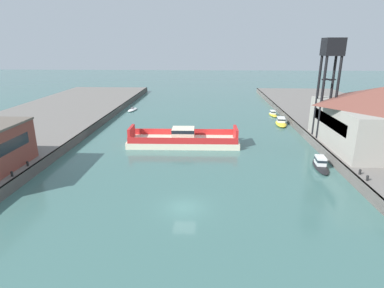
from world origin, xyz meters
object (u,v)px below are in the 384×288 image
(moored_boat_near_right, at_px, (281,122))
(warehouse_shed, at_px, (378,117))
(moored_boat_mid_right, at_px, (273,114))
(crane_tower, at_px, (331,62))
(moored_boat_mid_left, at_px, (320,164))
(chain_ferry, at_px, (183,140))
(moored_boat_near_left, at_px, (132,110))

(moored_boat_near_right, height_order, warehouse_shed, warehouse_shed)
(moored_boat_mid_right, bearing_deg, warehouse_shed, -71.12)
(moored_boat_near_right, xyz_separation_m, moored_boat_mid_right, (0.08, 9.61, -0.12))
(warehouse_shed, bearing_deg, crane_tower, 138.86)
(moored_boat_mid_right, bearing_deg, moored_boat_mid_left, -90.16)
(chain_ferry, relative_size, moored_boat_near_right, 2.86)
(moored_boat_near_right, bearing_deg, chain_ferry, -142.36)
(crane_tower, bearing_deg, moored_boat_mid_left, -108.81)
(chain_ferry, height_order, crane_tower, crane_tower)
(chain_ferry, relative_size, warehouse_shed, 1.02)
(chain_ferry, relative_size, crane_tower, 1.18)
(moored_boat_near_left, height_order, warehouse_shed, warehouse_shed)
(moored_boat_mid_right, xyz_separation_m, crane_tower, (3.82, -24.10, 13.97))
(chain_ferry, distance_m, moored_boat_mid_left, 23.09)
(moored_boat_near_left, height_order, crane_tower, crane_tower)
(chain_ferry, height_order, moored_boat_near_left, chain_ferry)
(moored_boat_near_right, bearing_deg, moored_boat_mid_left, -90.04)
(moored_boat_mid_right, bearing_deg, chain_ferry, -129.19)
(moored_boat_near_right, height_order, crane_tower, crane_tower)
(warehouse_shed, relative_size, crane_tower, 1.15)
(moored_boat_near_right, bearing_deg, moored_boat_mid_right, 89.52)
(moored_boat_mid_left, height_order, warehouse_shed, warehouse_shed)
(chain_ferry, distance_m, moored_boat_near_right, 26.39)
(chain_ferry, height_order, moored_boat_mid_left, chain_ferry)
(moored_boat_mid_right, xyz_separation_m, warehouse_shed, (10.13, -29.61, 5.84))
(moored_boat_mid_right, height_order, warehouse_shed, warehouse_shed)
(chain_ferry, bearing_deg, moored_boat_near_left, 118.41)
(chain_ferry, height_order, moored_boat_mid_right, chain_ferry)
(moored_boat_mid_right, bearing_deg, moored_boat_near_left, 173.03)
(moored_boat_near_left, xyz_separation_m, crane_tower, (41.17, -28.66, 14.22))
(warehouse_shed, bearing_deg, moored_boat_mid_right, 108.88)
(chain_ferry, distance_m, moored_boat_near_left, 34.44)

